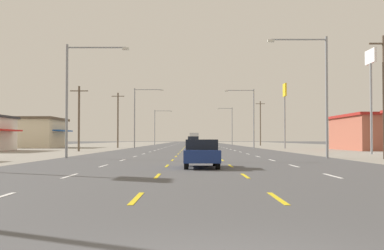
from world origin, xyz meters
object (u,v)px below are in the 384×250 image
(streetlight_right_row_0, at_px, (322,86))
(streetlight_right_row_1, at_px, (252,113))
(sedan_center_turn_nearest, at_px, (203,153))
(streetlight_left_row_1, at_px, (140,113))
(hatchback_center_turn_midfar, at_px, (197,142))
(streetlight_left_row_2, at_px, (159,124))
(pole_sign_right_row_2, at_px, (287,99))
(suv_center_turn_near, at_px, (195,142))
(pole_sign_right_row_1, at_px, (373,74))
(suv_center_turn_far, at_px, (196,141))
(sedan_center_turn_mid, at_px, (196,143))
(box_truck_center_turn_farther, at_px, (196,138))
(streetlight_right_row_2, at_px, (232,123))
(streetlight_left_row_0, at_px, (76,90))

(streetlight_right_row_0, bearing_deg, streetlight_right_row_1, 90.04)
(sedan_center_turn_nearest, height_order, streetlight_right_row_0, streetlight_right_row_0)
(streetlight_left_row_1, bearing_deg, streetlight_right_row_0, -67.09)
(hatchback_center_turn_midfar, xyz_separation_m, streetlight_left_row_2, (-9.87, 18.45, 4.63))
(pole_sign_right_row_2, distance_m, streetlight_left_row_2, 55.61)
(streetlight_left_row_1, bearing_deg, streetlight_left_row_2, 90.01)
(hatchback_center_turn_midfar, height_order, streetlight_right_row_0, streetlight_right_row_0)
(suv_center_turn_near, relative_size, pole_sign_right_row_1, 0.48)
(suv_center_turn_far, height_order, streetlight_right_row_1, streetlight_right_row_1)
(hatchback_center_turn_midfar, distance_m, pole_sign_right_row_1, 65.63)
(sedan_center_turn_mid, xyz_separation_m, streetlight_right_row_1, (9.63, -12.66, 5.16))
(streetlight_right_row_1, bearing_deg, streetlight_left_row_2, 112.88)
(streetlight_right_row_1, height_order, streetlight_left_row_2, streetlight_right_row_1)
(sedan_center_turn_nearest, distance_m, pole_sign_right_row_2, 56.26)
(streetlight_right_row_0, distance_m, streetlight_right_row_1, 45.54)
(sedan_center_turn_mid, distance_m, box_truck_center_turn_farther, 38.07)
(pole_sign_right_row_2, xyz_separation_m, streetlight_right_row_2, (-4.82, 50.00, -2.32))
(streetlight_left_row_1, bearing_deg, streetlight_right_row_2, 66.95)
(suv_center_turn_near, height_order, sedan_center_turn_mid, suv_center_turn_near)
(streetlight_left_row_0, height_order, streetlight_left_row_1, streetlight_left_row_1)
(box_truck_center_turn_farther, height_order, streetlight_right_row_1, streetlight_right_row_1)
(sedan_center_turn_mid, distance_m, hatchback_center_turn_midfar, 14.43)
(hatchback_center_turn_midfar, bearing_deg, suv_center_turn_near, -90.90)
(sedan_center_turn_nearest, relative_size, streetlight_right_row_1, 0.45)
(sedan_center_turn_mid, bearing_deg, streetlight_left_row_0, -99.30)
(sedan_center_turn_nearest, distance_m, hatchback_center_turn_midfar, 85.43)
(sedan_center_turn_mid, bearing_deg, streetlight_left_row_1, -127.10)
(streetlight_left_row_0, relative_size, streetlight_right_row_1, 0.88)
(streetlight_right_row_1, height_order, streetlight_right_row_2, streetlight_right_row_1)
(streetlight_left_row_0, xyz_separation_m, streetlight_left_row_2, (-0.06, 91.08, 0.12))
(streetlight_left_row_1, bearing_deg, sedan_center_turn_mid, 52.90)
(hatchback_center_turn_midfar, distance_m, pole_sign_right_row_2, 35.40)
(suv_center_turn_near, height_order, suv_center_turn_far, same)
(hatchback_center_turn_midfar, distance_m, suv_center_turn_far, 12.27)
(streetlight_right_row_0, distance_m, streetlight_right_row_2, 91.08)
(suv_center_turn_far, distance_m, streetlight_left_row_0, 85.55)
(streetlight_left_row_0, bearing_deg, streetlight_left_row_2, 90.04)
(suv_center_turn_far, height_order, streetlight_right_row_2, streetlight_right_row_2)
(sedan_center_turn_mid, height_order, hatchback_center_turn_midfar, hatchback_center_turn_midfar)
(streetlight_right_row_1, bearing_deg, pole_sign_right_row_2, -41.78)
(box_truck_center_turn_farther, distance_m, pole_sign_right_row_2, 57.36)
(box_truck_center_turn_farther, bearing_deg, hatchback_center_turn_midfar, -89.85)
(sedan_center_turn_mid, relative_size, streetlight_left_row_1, 0.44)
(box_truck_center_turn_farther, xyz_separation_m, streetlight_left_row_2, (-9.80, -5.18, 3.58))
(sedan_center_turn_mid, relative_size, box_truck_center_turn_farther, 0.62)
(suv_center_turn_far, height_order, streetlight_left_row_0, streetlight_left_row_0)
(sedan_center_turn_nearest, distance_m, streetlight_right_row_2, 104.44)
(sedan_center_turn_mid, xyz_separation_m, hatchback_center_turn_midfar, (0.28, 14.43, 0.03))
(box_truck_center_turn_farther, relative_size, streetlight_left_row_0, 0.81)
(pole_sign_right_row_1, height_order, pole_sign_right_row_2, pole_sign_right_row_2)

